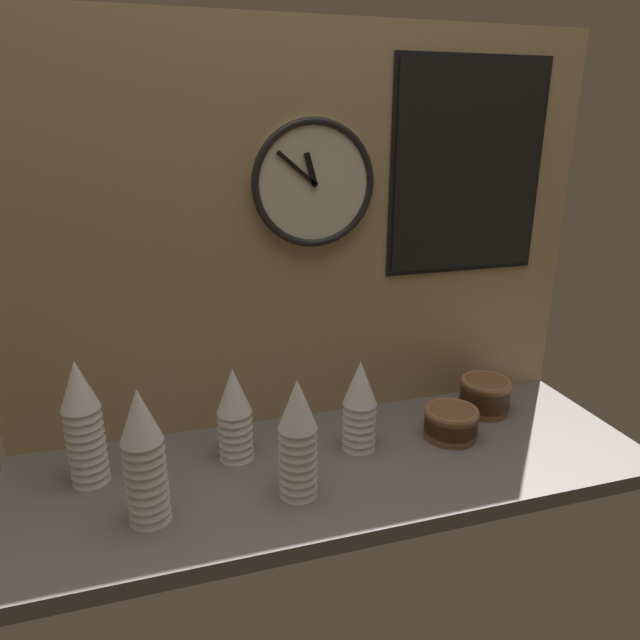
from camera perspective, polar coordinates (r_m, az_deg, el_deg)
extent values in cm
cube|color=slate|center=(149.81, 1.40, -14.41)|extent=(160.00, 56.00, 4.00)
cube|color=tan|center=(152.97, -1.52, 8.47)|extent=(160.00, 3.00, 105.00)
cone|color=white|center=(151.02, 3.93, -10.64)|extent=(8.84, 8.84, 11.77)
cone|color=white|center=(149.97, 3.94, -9.94)|extent=(8.84, 8.84, 11.77)
cone|color=white|center=(148.96, 3.96, -9.22)|extent=(8.84, 8.84, 11.77)
cone|color=white|center=(147.96, 3.98, -8.50)|extent=(8.84, 8.84, 11.77)
cone|color=white|center=(146.99, 4.00, -7.76)|extent=(8.84, 8.84, 11.77)
cone|color=white|center=(146.05, 4.02, -7.02)|extent=(8.84, 8.84, 11.77)
cone|color=white|center=(145.12, 4.04, -6.26)|extent=(8.84, 8.84, 11.77)
cone|color=white|center=(148.44, -22.12, -12.73)|extent=(8.84, 8.84, 11.77)
cone|color=white|center=(147.38, -22.23, -12.02)|extent=(8.84, 8.84, 11.77)
cone|color=white|center=(146.34, -22.33, -11.31)|extent=(8.84, 8.84, 11.77)
cone|color=white|center=(145.33, -22.44, -10.58)|extent=(8.84, 8.84, 11.77)
cone|color=white|center=(144.34, -22.54, -9.84)|extent=(8.84, 8.84, 11.77)
cone|color=white|center=(143.38, -22.65, -9.09)|extent=(8.84, 8.84, 11.77)
cone|color=white|center=(142.44, -22.76, -8.34)|extent=(8.84, 8.84, 11.77)
cone|color=white|center=(141.53, -22.87, -7.57)|extent=(8.84, 8.84, 11.77)
cone|color=white|center=(140.64, -22.98, -6.79)|extent=(8.84, 8.84, 11.77)
cone|color=white|center=(139.78, -23.09, -6.00)|extent=(8.84, 8.84, 11.77)
cone|color=white|center=(148.21, -8.42, -11.44)|extent=(8.84, 8.84, 11.77)
cone|color=white|center=(147.15, -8.46, -10.73)|extent=(8.84, 8.84, 11.77)
cone|color=white|center=(146.12, -8.50, -10.00)|extent=(8.84, 8.84, 11.77)
cone|color=white|center=(145.10, -8.54, -9.27)|extent=(8.84, 8.84, 11.77)
cone|color=white|center=(144.11, -8.58, -8.52)|extent=(8.84, 8.84, 11.77)
cone|color=white|center=(143.15, -8.62, -7.77)|extent=(8.84, 8.84, 11.77)
cone|color=white|center=(142.21, -8.67, -7.00)|extent=(8.84, 8.84, 11.77)
cone|color=white|center=(133.85, -2.18, -14.89)|extent=(8.84, 8.84, 11.77)
cone|color=white|center=(132.68, -2.19, -14.13)|extent=(8.84, 8.84, 11.77)
cone|color=white|center=(131.53, -2.20, -13.35)|extent=(8.84, 8.84, 11.77)
cone|color=white|center=(130.40, -2.21, -12.56)|extent=(8.84, 8.84, 11.77)
cone|color=white|center=(129.30, -2.23, -11.76)|extent=(8.84, 8.84, 11.77)
cone|color=white|center=(128.22, -2.24, -10.94)|extent=(8.84, 8.84, 11.77)
cone|color=white|center=(127.17, -2.25, -10.11)|extent=(8.84, 8.84, 11.77)
cone|color=white|center=(126.15, -2.26, -9.27)|extent=(8.84, 8.84, 11.77)
cone|color=white|center=(125.15, -2.28, -8.41)|extent=(8.84, 8.84, 11.77)
cone|color=white|center=(131.59, -16.78, -16.47)|extent=(8.84, 8.84, 11.77)
cone|color=white|center=(130.39, -16.87, -15.71)|extent=(8.84, 8.84, 11.77)
cone|color=white|center=(129.22, -16.96, -14.93)|extent=(8.84, 8.84, 11.77)
cone|color=white|center=(128.07, -17.05, -14.14)|extent=(8.84, 8.84, 11.77)
cone|color=white|center=(126.95, -17.15, -13.33)|extent=(8.84, 8.84, 11.77)
cone|color=white|center=(125.85, -17.24, -12.51)|extent=(8.84, 8.84, 11.77)
cone|color=white|center=(124.78, -17.34, -11.68)|extent=(8.84, 8.84, 11.77)
cone|color=white|center=(123.74, -17.44, -10.83)|extent=(8.84, 8.84, 11.77)
cone|color=white|center=(122.72, -17.54, -9.96)|extent=(8.84, 8.84, 11.77)
cone|color=white|center=(121.74, -17.64, -9.09)|extent=(8.84, 8.84, 11.77)
cylinder|color=brown|center=(161.14, 12.89, -10.59)|extent=(14.26, 14.26, 4.35)
cylinder|color=brown|center=(160.22, 12.94, -10.00)|extent=(14.26, 14.26, 4.35)
cylinder|color=brown|center=(159.32, 12.99, -9.40)|extent=(14.26, 14.26, 4.35)
torus|color=#946542|center=(158.61, 13.03, -8.92)|extent=(14.69, 14.69, 1.57)
cylinder|color=brown|center=(176.60, 16.06, -8.11)|extent=(14.26, 14.26, 4.35)
cylinder|color=brown|center=(175.76, 16.12, -7.56)|extent=(14.26, 14.26, 4.35)
cylinder|color=brown|center=(174.94, 16.18, -7.00)|extent=(14.26, 14.26, 4.35)
cylinder|color=brown|center=(174.14, 16.24, -6.44)|extent=(14.26, 14.26, 4.35)
torus|color=#946542|center=(173.51, 16.28, -5.98)|extent=(14.69, 14.69, 1.57)
cylinder|color=beige|center=(149.00, -0.68, 13.48)|extent=(31.58, 1.80, 31.58)
torus|color=black|center=(148.22, -0.59, 13.45)|extent=(32.30, 1.98, 32.30)
cube|color=black|center=(147.14, -0.95, 14.90)|extent=(3.46, 0.60, 7.99)
cube|color=black|center=(146.19, -2.37, 14.93)|extent=(10.02, 0.60, 8.75)
cylinder|color=black|center=(147.75, -0.54, 13.43)|extent=(1.58, 0.60, 1.58)
cube|color=black|center=(167.10, 14.56, 14.46)|extent=(46.13, 0.60, 57.77)
cube|color=black|center=(166.74, 14.63, 14.45)|extent=(43.73, 1.20, 55.37)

